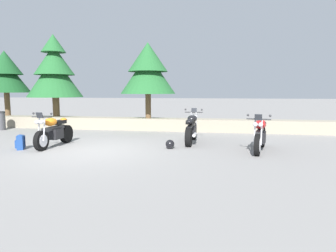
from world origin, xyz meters
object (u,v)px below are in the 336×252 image
at_px(motorcycle_black_centre, 192,129).
at_px(pine_tree_far_left, 5,73).
at_px(motorcycle_red_far_right, 260,135).
at_px(trash_bin, 0,121).
at_px(rider_backpack, 20,142).
at_px(rider_helmet, 170,144).
at_px(pine_tree_mid_right, 148,69).
at_px(pine_tree_mid_left, 54,71).
at_px(motorcycle_orange_near_left, 54,132).

bearing_deg(motorcycle_black_centre, pine_tree_far_left, 161.52).
distance_m(motorcycle_red_far_right, trash_bin, 11.59).
height_order(motorcycle_red_far_right, rider_backpack, motorcycle_red_far_right).
height_order(rider_backpack, rider_helmet, rider_backpack).
bearing_deg(rider_helmet, trash_bin, 160.58).
relative_size(motorcycle_black_centre, pine_tree_far_left, 0.63).
relative_size(rider_helmet, pine_tree_far_left, 0.09).
xyz_separation_m(motorcycle_black_centre, rider_helmet, (-0.59, -1.15, -0.35)).
height_order(motorcycle_black_centre, trash_bin, motorcycle_black_centre).
relative_size(rider_backpack, pine_tree_mid_right, 0.14).
bearing_deg(pine_tree_mid_left, pine_tree_far_left, 178.59).
relative_size(rider_helmet, pine_tree_mid_left, 0.07).
relative_size(motorcycle_orange_near_left, pine_tree_mid_right, 0.60).
bearing_deg(pine_tree_mid_right, rider_backpack, -119.66).
relative_size(motorcycle_black_centre, rider_helmet, 7.37).
bearing_deg(motorcycle_red_far_right, trash_bin, 165.48).
bearing_deg(motorcycle_red_far_right, pine_tree_mid_right, 137.48).
xyz_separation_m(motorcycle_orange_near_left, motorcycle_red_far_right, (6.54, 0.37, 0.00)).
bearing_deg(pine_tree_mid_left, motorcycle_orange_near_left, -60.43).
bearing_deg(motorcycle_black_centre, pine_tree_mid_left, 155.50).
bearing_deg(pine_tree_mid_right, trash_bin, -170.36).
height_order(pine_tree_far_left, trash_bin, pine_tree_far_left).
relative_size(rider_backpack, pine_tree_far_left, 0.14).
bearing_deg(motorcycle_black_centre, rider_helmet, -116.91).
distance_m(motorcycle_orange_near_left, rider_backpack, 1.03).
relative_size(motorcycle_orange_near_left, motorcycle_black_centre, 1.00).
bearing_deg(pine_tree_mid_left, rider_backpack, -70.58).
relative_size(motorcycle_black_centre, motorcycle_red_far_right, 1.01).
xyz_separation_m(motorcycle_black_centre, trash_bin, (-9.07, 1.84, -0.05)).
distance_m(rider_backpack, trash_bin, 5.53).
bearing_deg(pine_tree_mid_right, rider_helmet, -67.87).
distance_m(motorcycle_orange_near_left, trash_bin, 5.72).
relative_size(rider_backpack, pine_tree_mid_left, 0.12).
relative_size(motorcycle_orange_near_left, pine_tree_far_left, 0.63).
bearing_deg(pine_tree_far_left, motorcycle_red_far_right, -19.97).
bearing_deg(motorcycle_red_far_right, rider_helmet, -178.25).
distance_m(rider_backpack, pine_tree_mid_left, 6.14).
height_order(motorcycle_red_far_right, trash_bin, motorcycle_red_far_right).
relative_size(pine_tree_far_left, pine_tree_mid_right, 0.95).
xyz_separation_m(pine_tree_far_left, trash_bin, (0.70, -1.43, -2.29)).
relative_size(pine_tree_far_left, trash_bin, 3.81).
height_order(motorcycle_orange_near_left, pine_tree_far_left, pine_tree_far_left).
relative_size(motorcycle_black_centre, pine_tree_mid_right, 0.60).
xyz_separation_m(motorcycle_orange_near_left, pine_tree_mid_left, (-2.63, 4.64, 2.29)).
xyz_separation_m(rider_backpack, pine_tree_far_left, (-4.61, 5.34, 2.48)).
xyz_separation_m(rider_backpack, pine_tree_mid_left, (-1.86, 5.27, 2.54)).
relative_size(rider_helmet, trash_bin, 0.33).
relative_size(motorcycle_orange_near_left, rider_backpack, 4.39).
height_order(motorcycle_orange_near_left, pine_tree_mid_left, pine_tree_mid_left).
xyz_separation_m(motorcycle_orange_near_left, motorcycle_black_centre, (4.38, 1.44, 0.00)).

